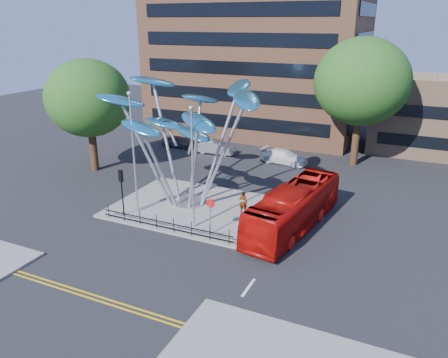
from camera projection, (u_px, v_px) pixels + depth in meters
The scene contains 19 objects.
ground at pixel (165, 246), 27.49m from camera, with size 120.00×120.00×0.00m, color black.
traffic_island at pixel (196, 208), 32.98m from camera, with size 12.00×9.00×0.15m, color slate.
double_yellow_near at pixel (102, 298), 22.37m from camera, with size 40.00×0.12×0.01m, color gold.
double_yellow_far at pixel (98, 301), 22.12m from camera, with size 40.00×0.12×0.01m, color gold.
brick_tower at pixel (260, 6), 52.03m from camera, with size 25.00×15.00×30.00m, color #915C3F.
low_building_near at pixel (448, 116), 45.38m from camera, with size 15.00×8.00×8.00m, color #A17E5F.
tree_right at pixel (362, 82), 40.34m from camera, with size 8.80×8.80×12.11m.
tree_left at pixel (88, 98), 39.23m from camera, with size 7.60×7.60×10.32m.
leaf_sculpture at pixel (185, 116), 31.66m from camera, with size 12.72×9.54×9.51m.
street_lamp_left at pixel (133, 143), 30.43m from camera, with size 0.36×0.36×8.80m.
street_lamp_right at pixel (192, 157), 28.11m from camera, with size 0.36×0.36×8.30m.
traffic_light_island at pixel (121, 183), 30.71m from camera, with size 0.28×0.18×3.42m.
no_entry_sign_island at pixel (210, 210), 28.23m from camera, with size 0.60×0.10×2.45m.
pedestrian_railing_front at pixel (165, 224), 29.15m from camera, with size 10.00×0.06×1.00m.
red_bus at pixel (294, 208), 29.40m from camera, with size 2.52×10.76×3.00m, color #AE0C08.
pedestrian at pixel (243, 202), 31.50m from camera, with size 0.63×0.41×1.73m, color gray.
parked_car_left at pixel (178, 141), 48.87m from camera, with size 1.50×3.72×1.27m, color #3E3F45.
parked_car_mid at pixel (216, 147), 46.34m from camera, with size 1.48×4.24×1.40m, color #9D9EA4.
parked_car_right at pixel (284, 157), 43.23m from camera, with size 1.93×4.76×1.38m, color white.
Camera 1 is at (13.67, -20.55, 13.37)m, focal length 35.00 mm.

